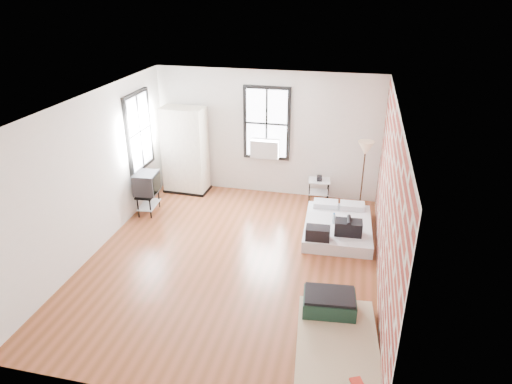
% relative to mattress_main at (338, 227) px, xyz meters
% --- Properties ---
extents(ground, '(6.00, 6.00, 0.00)m').
position_rel_mattress_main_xyz_m(ground, '(-1.75, -1.38, -0.15)').
color(ground, brown).
rests_on(ground, ground).
extents(room_shell, '(5.02, 6.02, 2.80)m').
position_rel_mattress_main_xyz_m(room_shell, '(-1.51, -1.02, 1.59)').
color(room_shell, silver).
rests_on(room_shell, ground).
extents(mattress_main, '(1.34, 1.77, 0.55)m').
position_rel_mattress_main_xyz_m(mattress_main, '(0.00, 0.00, 0.00)').
color(mattress_main, white).
rests_on(mattress_main, ground).
extents(mattress_bare, '(1.26, 2.12, 0.44)m').
position_rel_mattress_main_xyz_m(mattress_bare, '(0.16, -3.09, -0.02)').
color(mattress_bare, tan).
rests_on(mattress_bare, ground).
extents(wardrobe, '(1.02, 0.61, 1.98)m').
position_rel_mattress_main_xyz_m(wardrobe, '(-3.57, 1.27, 0.83)').
color(wardrobe, black).
rests_on(wardrobe, ground).
extents(side_table, '(0.50, 0.42, 0.61)m').
position_rel_mattress_main_xyz_m(side_table, '(-0.51, 1.34, 0.26)').
color(side_table, black).
rests_on(side_table, ground).
extents(floor_lamp, '(0.32, 0.32, 1.50)m').
position_rel_mattress_main_xyz_m(floor_lamp, '(0.40, 1.27, 1.12)').
color(floor_lamp, '#311F10').
rests_on(floor_lamp, ground).
extents(tv_stand, '(0.49, 0.66, 0.90)m').
position_rel_mattress_main_xyz_m(tv_stand, '(-3.96, 0.03, 0.49)').
color(tv_stand, black).
rests_on(tv_stand, ground).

